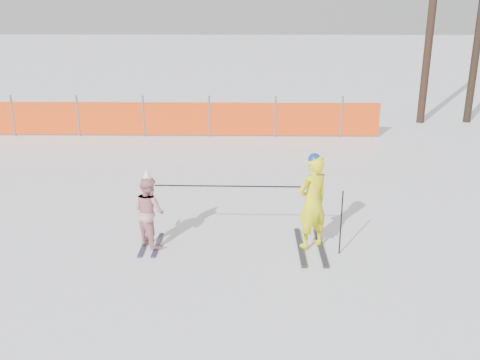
{
  "coord_description": "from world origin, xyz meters",
  "views": [
    {
      "loc": [
        0.16,
        -8.26,
        3.94
      ],
      "look_at": [
        0.0,
        0.5,
        1.0
      ],
      "focal_mm": 40.0,
      "sensor_mm": 36.0,
      "label": 1
    }
  ],
  "objects": [
    {
      "name": "ground",
      "position": [
        0.0,
        0.0,
        0.0
      ],
      "size": [
        120.0,
        120.0,
        0.0
      ],
      "primitive_type": "plane",
      "color": "white",
      "rests_on": "ground"
    },
    {
      "name": "adult",
      "position": [
        1.19,
        -0.09,
        0.82
      ],
      "size": [
        0.69,
        1.46,
        1.65
      ],
      "color": "black",
      "rests_on": "ground"
    },
    {
      "name": "child",
      "position": [
        -1.5,
        -0.05,
        0.64
      ],
      "size": [
        0.73,
        0.93,
        1.39
      ],
      "color": "black",
      "rests_on": "ground"
    },
    {
      "name": "ski_poles",
      "position": [
        0.4,
        -0.14,
        0.92
      ],
      "size": [
        3.03,
        0.26,
        1.1
      ],
      "color": "black",
      "rests_on": "ground"
    },
    {
      "name": "safety_fence",
      "position": [
        -4.54,
        7.67,
        0.56
      ],
      "size": [
        17.17,
        0.06,
        1.25
      ],
      "color": "#595960",
      "rests_on": "ground"
    },
    {
      "name": "tree_trunks",
      "position": [
        6.68,
        9.85,
        3.18
      ],
      "size": [
        1.87,
        0.36,
        7.05
      ],
      "color": "black",
      "rests_on": "ground"
    }
  ]
}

